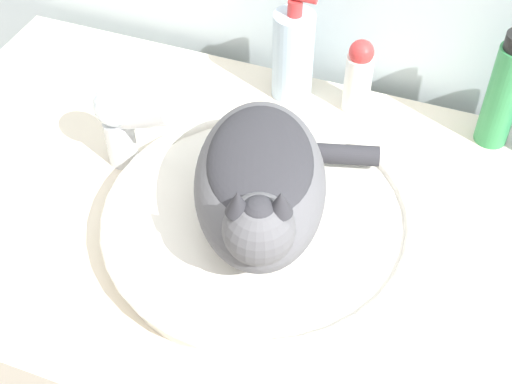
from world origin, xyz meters
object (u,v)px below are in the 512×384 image
cat (261,180)px  shampoo_bottle_tall (504,92)px  faucet (121,120)px  soap_pump_bottle (293,54)px  deodorant_stick (358,76)px

cat → shampoo_bottle_tall: bearing=120.5°
cat → faucet: bearing=-126.3°
soap_pump_bottle → deodorant_stick: soap_pump_bottle is taller
deodorant_stick → cat: bearing=-98.4°
cat → soap_pump_bottle: size_ratio=1.72×
shampoo_bottle_tall → soap_pump_bottle: bearing=-180.0°
soap_pump_bottle → shampoo_bottle_tall: bearing=0.0°
faucet → shampoo_bottle_tall: (0.49, 0.24, 0.01)m
soap_pump_bottle → faucet: bearing=-125.9°
shampoo_bottle_tall → deodorant_stick: (-0.21, 0.00, -0.03)m
faucet → shampoo_bottle_tall: shampoo_bottle_tall is taller
faucet → cat: bearing=-1.5°
shampoo_bottle_tall → deodorant_stick: 0.21m
shampoo_bottle_tall → cat: bearing=-129.9°
soap_pump_bottle → deodorant_stick: size_ratio=1.46×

